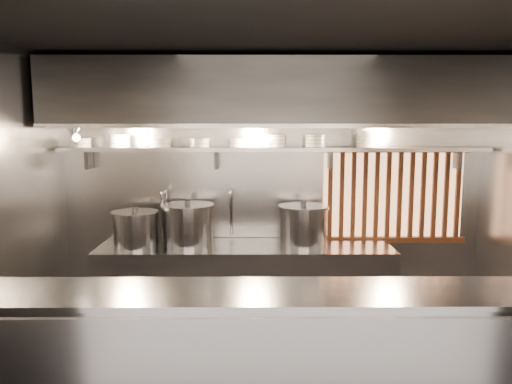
{
  "coord_description": "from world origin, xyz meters",
  "views": [
    {
      "loc": [
        -0.21,
        -3.87,
        2.12
      ],
      "look_at": [
        -0.19,
        0.55,
        1.53
      ],
      "focal_mm": 35.0,
      "sensor_mm": 36.0,
      "label": 1
    }
  ],
  "objects_px": {
    "heat_lamp": "(74,132)",
    "pendant_bulb": "(264,142)",
    "stock_pot_left": "(188,225)",
    "stock_pot_right": "(303,225)",
    "stock_pot_mid": "(136,229)"
  },
  "relations": [
    {
      "from": "heat_lamp",
      "to": "pendant_bulb",
      "type": "height_order",
      "value": "heat_lamp"
    },
    {
      "from": "pendant_bulb",
      "to": "stock_pot_left",
      "type": "bearing_deg",
      "value": -177.72
    },
    {
      "from": "pendant_bulb",
      "to": "stock_pot_right",
      "type": "bearing_deg",
      "value": -6.83
    },
    {
      "from": "heat_lamp",
      "to": "stock_pot_mid",
      "type": "relative_size",
      "value": 0.67
    },
    {
      "from": "pendant_bulb",
      "to": "stock_pot_left",
      "type": "distance_m",
      "value": 1.16
    },
    {
      "from": "pendant_bulb",
      "to": "stock_pot_right",
      "type": "distance_m",
      "value": 0.94
    },
    {
      "from": "heat_lamp",
      "to": "stock_pot_mid",
      "type": "distance_m",
      "value": 1.12
    },
    {
      "from": "stock_pot_mid",
      "to": "pendant_bulb",
      "type": "bearing_deg",
      "value": 5.14
    },
    {
      "from": "stock_pot_left",
      "to": "stock_pot_mid",
      "type": "height_order",
      "value": "stock_pot_left"
    },
    {
      "from": "stock_pot_right",
      "to": "stock_pot_mid",
      "type": "bearing_deg",
      "value": -177.67
    },
    {
      "from": "stock_pot_left",
      "to": "stock_pot_mid",
      "type": "xyz_separation_m",
      "value": [
        -0.52,
        -0.09,
        -0.03
      ]
    },
    {
      "from": "heat_lamp",
      "to": "stock_pot_left",
      "type": "height_order",
      "value": "heat_lamp"
    },
    {
      "from": "stock_pot_right",
      "to": "pendant_bulb",
      "type": "bearing_deg",
      "value": 173.17
    },
    {
      "from": "heat_lamp",
      "to": "stock_pot_right",
      "type": "bearing_deg",
      "value": 7.81
    },
    {
      "from": "pendant_bulb",
      "to": "stock_pot_mid",
      "type": "bearing_deg",
      "value": -174.86
    }
  ]
}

